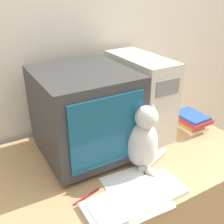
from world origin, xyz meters
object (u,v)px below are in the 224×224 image
Objects in this scene: crt_monitor at (85,113)px; cat at (143,141)px; pen at (87,196)px; keyboard at (136,198)px; computer_tower at (139,95)px; book_stack at (191,121)px.

cat is (0.18, -0.25, -0.09)m from crt_monitor.
crt_monitor reaches higher than pen.
pen is at bearing 146.09° from keyboard.
computer_tower is 2.22× the size of book_stack.
computer_tower reaches higher than crt_monitor.
pen is at bearing -145.00° from computer_tower.
cat is (0.16, 0.17, 0.13)m from keyboard.
computer_tower is at bearing 153.28° from book_stack.
book_stack is (0.66, -0.10, -0.18)m from crt_monitor.
cat is at bearing -162.55° from book_stack.
cat is 2.63× the size of pen.
cat is 0.36m from pen.
keyboard is (0.02, -0.42, -0.22)m from crt_monitor.
cat reaches higher than keyboard.
cat is at bearing 48.24° from keyboard.
cat reaches higher than book_stack.
keyboard is 0.20m from pen.
book_stack reaches higher than pen.
crt_monitor is 1.08× the size of keyboard.
computer_tower is (0.37, 0.05, -0.00)m from crt_monitor.
cat is 1.63× the size of book_stack.
keyboard is at bearing -33.91° from pen.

